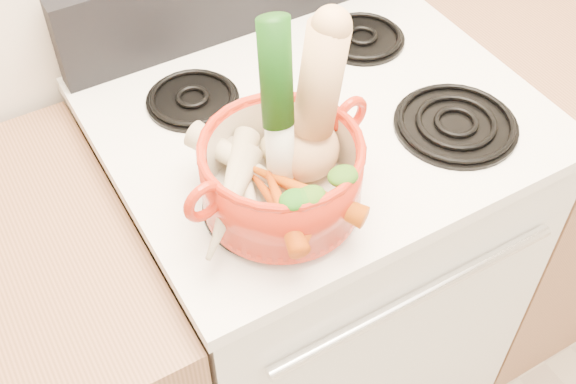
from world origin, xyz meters
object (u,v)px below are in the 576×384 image
dutch_oven (281,175)px  squash (316,105)px  leek (280,111)px  stove_body (312,268)px

dutch_oven → squash: bearing=4.1°
dutch_oven → leek: size_ratio=0.80×
squash → leek: leek is taller
stove_body → leek: (-0.17, -0.16, 0.69)m
squash → leek: size_ratio=0.86×
leek → dutch_oven: bearing=-100.1°
squash → leek: bearing=169.2°
stove_body → dutch_oven: (-0.18, -0.17, 0.57)m
stove_body → leek: leek is taller
dutch_oven → squash: size_ratio=0.93×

